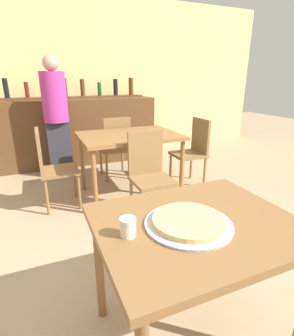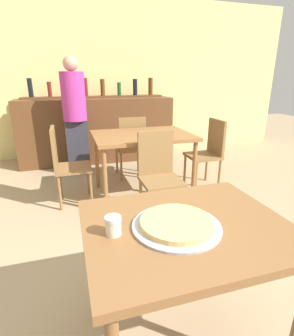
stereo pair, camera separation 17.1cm
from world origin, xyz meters
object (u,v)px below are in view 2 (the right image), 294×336
Objects in this scene: cheese_shaker at (113,225)px; chair_far_side_right at (209,149)px; chair_far_side_back at (131,144)px; person_standing at (75,113)px; chair_far_side_left at (65,161)px; chair_far_side_front at (159,170)px; pizza_tray at (177,224)px.

chair_far_side_right is at bearing 50.74° from cheese_shaker.
chair_far_side_back and chair_far_side_right have the same top height.
cheese_shaker is at bearing 74.79° from chair_far_side_back.
chair_far_side_back is at bearing -32.25° from person_standing.
chair_far_side_left is 0.53× the size of person_standing.
chair_far_side_back is at bearing 90.00° from chair_far_side_front.
pizza_tray is 4.78× the size of cheese_shaker.
chair_far_side_front is at bearing -56.88° from chair_far_side_right.
person_standing reaches higher than pizza_tray.
chair_far_side_left is at bearing 146.88° from chair_far_side_front.
chair_far_side_front is 0.53× the size of person_standing.
chair_far_side_left is 2.08m from pizza_tray.
cheese_shaker is 0.05× the size of person_standing.
pizza_tray is at bearing -165.84° from chair_far_side_left.
cheese_shaker is (0.22, -1.98, 0.29)m from chair_far_side_left.
chair_far_side_right is 2.00m from person_standing.
chair_far_side_back is 0.96m from person_standing.
pizza_tray is 0.29m from cheese_shaker.
chair_far_side_left is 1.00× the size of chair_far_side_right.
pizza_tray is (0.51, -2.01, 0.26)m from chair_far_side_left.
person_standing is at bearing 90.54° from cheese_shaker.
chair_far_side_right reaches higher than pizza_tray.
chair_far_side_front is 10.44× the size of cheese_shaker.
chair_far_side_left is at bearing -100.04° from person_standing.
chair_far_side_front and chair_far_side_back have the same top height.
chair_far_side_right reaches higher than cheese_shaker.
chair_far_side_left is 2.01m from cheese_shaker.
chair_far_side_front is at bearing 63.09° from cheese_shaker.
chair_far_side_left is at bearing 96.23° from cheese_shaker.
chair_far_side_front is 1.49m from pizza_tray.
pizza_tray is (-1.33, -2.01, 0.26)m from chair_far_side_right.
chair_far_side_right is at bearing 146.88° from chair_far_side_back.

